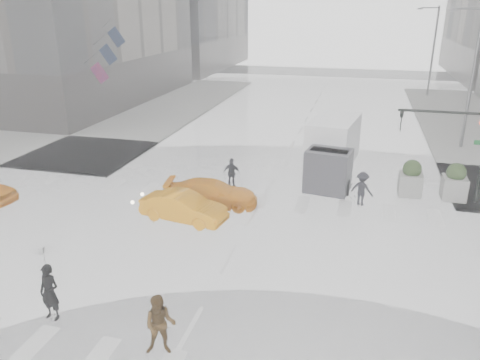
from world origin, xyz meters
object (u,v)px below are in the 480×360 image
(taxi_mid, at_px, (184,207))
(box_truck, at_px, (332,149))
(pedestrian_brown, at_px, (160,325))
(traffic_signal_pole, at_px, (463,139))

(taxi_mid, xyz_separation_m, box_truck, (5.85, 7.14, 1.06))
(pedestrian_brown, xyz_separation_m, taxi_mid, (-2.45, 8.09, -0.25))
(pedestrian_brown, xyz_separation_m, box_truck, (3.40, 15.22, 0.80))
(taxi_mid, bearing_deg, traffic_signal_pole, -57.18)
(traffic_signal_pole, xyz_separation_m, taxi_mid, (-11.86, -5.11, -2.58))
(box_truck, bearing_deg, traffic_signal_pole, -9.98)
(traffic_signal_pole, bearing_deg, pedestrian_brown, -125.49)
(taxi_mid, bearing_deg, box_truck, -29.82)
(taxi_mid, distance_m, box_truck, 9.29)
(pedestrian_brown, bearing_deg, traffic_signal_pole, 38.98)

